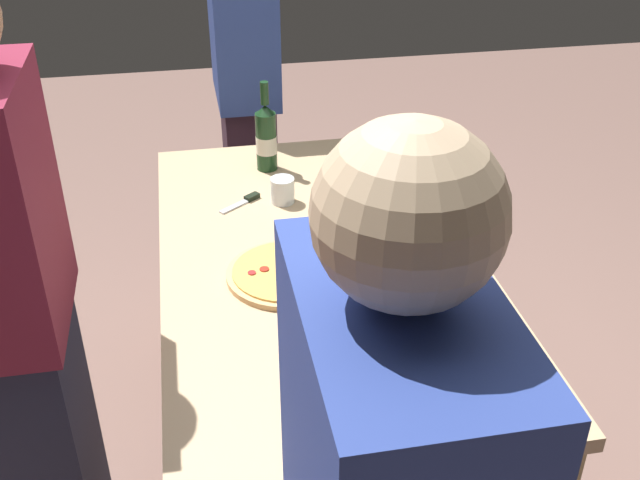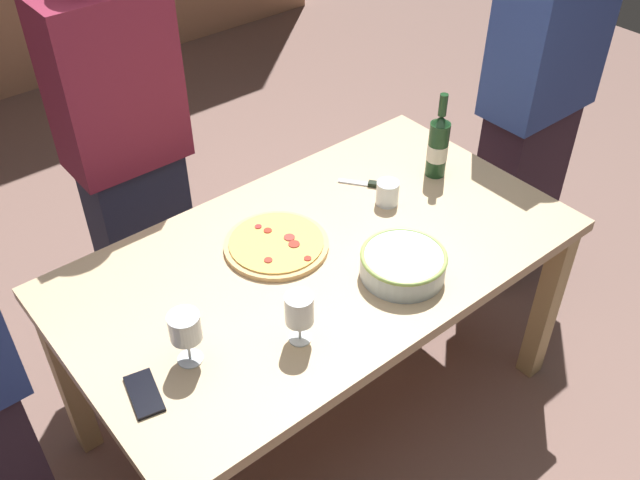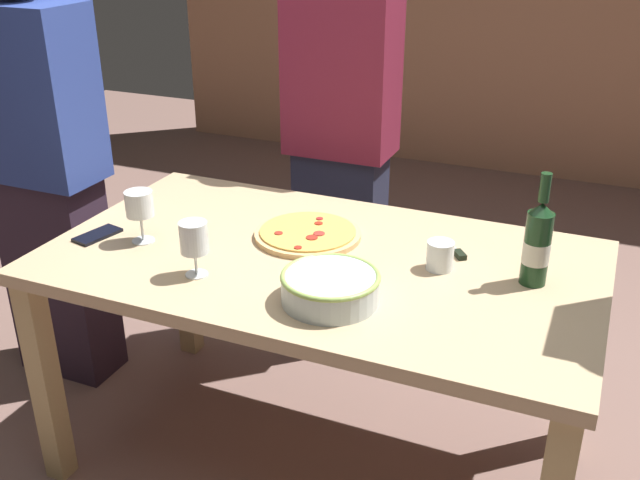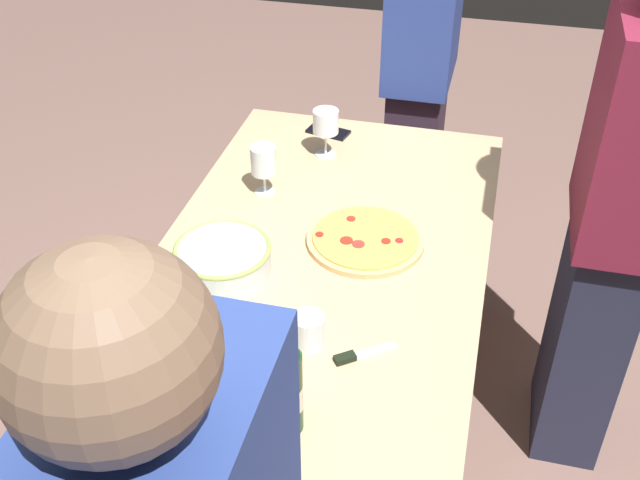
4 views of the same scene
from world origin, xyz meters
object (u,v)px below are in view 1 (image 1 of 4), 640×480
object	(u,v)px
wine_glass_near_pizza	(433,265)
wine_bottle	(266,137)
pizza	(287,273)
cell_phone	(446,418)
pizza_knife	(245,201)
person_guest_right	(17,313)
dining_table	(320,283)
person_host	(246,92)
serving_bowl	(388,214)
wine_glass_by_bottle	(416,335)
cup_amber	(283,190)

from	to	relation	value
wine_glass_near_pizza	wine_bottle	bearing A→B (deg)	20.16
pizza	cell_phone	size ratio (longest dim) A/B	2.29
pizza_knife	person_guest_right	bearing A→B (deg)	135.05
dining_table	person_host	xyz separation A→B (m)	(1.17, 0.09, 0.17)
serving_bowl	wine_glass_by_bottle	distance (m)	0.68
pizza_knife	person_host	size ratio (longest dim) A/B	0.09
serving_bowl	wine_glass_near_pizza	world-z (taller)	wine_glass_near_pizza
cell_phone	person_host	world-z (taller)	person_host
wine_glass_by_bottle	cell_phone	bearing A→B (deg)	-169.87
cup_amber	wine_glass_near_pizza	bearing A→B (deg)	-153.88
person_host	pizza_knife	bearing A→B (deg)	-10.61
dining_table	wine_glass_by_bottle	xyz separation A→B (m)	(-0.54, -0.11, 0.21)
pizza	cup_amber	distance (m)	0.43
wine_glass_near_pizza	serving_bowl	bearing A→B (deg)	1.32
wine_bottle	wine_glass_by_bottle	world-z (taller)	wine_bottle
pizza	cup_amber	xyz separation A→B (m)	(0.43, -0.05, 0.03)
wine_bottle	person_host	bearing A→B (deg)	1.21
serving_bowl	pizza_knife	size ratio (longest dim) A/B	1.85
wine_bottle	person_host	world-z (taller)	person_host
wine_glass_by_bottle	cell_phone	size ratio (longest dim) A/B	1.12
wine_glass_by_bottle	cup_amber	xyz separation A→B (m)	(0.88, 0.17, -0.07)
pizza	serving_bowl	distance (m)	0.40
dining_table	pizza_knife	size ratio (longest dim) A/B	11.47
person_guest_right	pizza	bearing A→B (deg)	-4.26
pizza	person_guest_right	distance (m)	0.69
person_guest_right	wine_glass_by_bottle	bearing A→B (deg)	-35.64
wine_glass_near_pizza	person_host	bearing A→B (deg)	12.85
wine_bottle	person_host	distance (m)	0.58
pizza	person_guest_right	size ratio (longest dim) A/B	0.20
serving_bowl	cell_phone	world-z (taller)	serving_bowl
serving_bowl	wine_glass_by_bottle	bearing A→B (deg)	169.94
pizza_knife	pizza	bearing A→B (deg)	-171.17
cup_amber	person_guest_right	xyz separation A→B (m)	(-0.58, 0.72, 0.04)
serving_bowl	person_host	size ratio (longest dim) A/B	0.16
wine_bottle	person_guest_right	bearing A→B (deg)	139.99
person_host	person_guest_right	size ratio (longest dim) A/B	1.00
cup_amber	cell_phone	xyz separation A→B (m)	(-1.03, -0.20, -0.04)
pizza	wine_glass_by_bottle	bearing A→B (deg)	-153.60
serving_bowl	person_guest_right	bearing A→B (deg)	110.06
person_host	person_guest_right	distance (m)	1.57
person_host	wine_glass_by_bottle	bearing A→B (deg)	2.47
dining_table	wine_glass_near_pizza	xyz separation A→B (m)	(-0.27, -0.24, 0.20)
pizza	wine_glass_near_pizza	bearing A→B (deg)	-117.47
serving_bowl	pizza_knife	world-z (taller)	serving_bowl
dining_table	cell_phone	xyz separation A→B (m)	(-0.69, -0.14, 0.10)
wine_glass_by_bottle	person_host	bearing A→B (deg)	6.74
cell_phone	wine_glass_by_bottle	bearing A→B (deg)	22.85
wine_glass_near_pizza	cup_amber	bearing A→B (deg)	26.12
serving_bowl	person_guest_right	distance (m)	1.07
cell_phone	person_guest_right	bearing A→B (deg)	76.75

